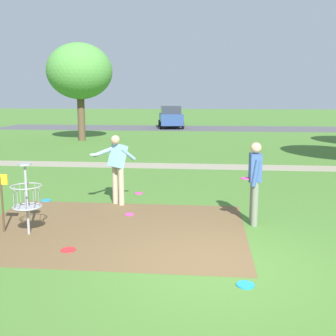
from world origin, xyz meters
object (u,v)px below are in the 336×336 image
Objects in this scene: player_foreground_watching at (255,179)px; parked_car_leftmost at (171,117)px; frisbee_by_tee at (139,193)px; disc_golf_basket at (24,196)px; tree_mid_center at (80,72)px; player_throwing at (117,165)px; frisbee_near_basket at (46,200)px; frisbee_far_left at (68,250)px; frisbee_far_right at (245,285)px; frisbee_mid_grass at (129,214)px.

parked_car_leftmost is (-4.14, 25.96, -0.05)m from player_foreground_watching.
frisbee_by_tee is (-2.82, 2.41, -0.96)m from player_foreground_watching.
tree_mid_center reaches higher than disc_golf_basket.
disc_golf_basket is 2.67m from player_throwing.
frisbee_far_left is at bearing -62.04° from frisbee_near_basket.
frisbee_near_basket is at bearing -76.07° from tree_mid_center.
parked_car_leftmost is at bearing 91.67° from frisbee_far_left.
frisbee_far_right is at bearing -65.26° from frisbee_by_tee.
tree_mid_center is (-5.85, 15.11, 4.04)m from frisbee_mid_grass.
parked_car_leftmost is at bearing 99.07° from player_foreground_watching.
frisbee_far_left is 0.04× the size of tree_mid_center.
disc_golf_basket is 0.81× the size of player_throwing.
disc_golf_basket is at bearing -118.93° from player_throwing.
frisbee_near_basket is 1.16× the size of frisbee_mid_grass.
player_throwing is 5.03m from frisbee_far_right.
parked_car_leftmost reaches higher than frisbee_mid_grass.
frisbee_mid_grass is 0.05× the size of parked_car_leftmost.
player_foreground_watching is 7.37× the size of frisbee_by_tee.
player_throwing is 7.98× the size of frisbee_mid_grass.
frisbee_mid_grass is at bearing 171.57° from player_foreground_watching.
frisbee_far_left is (1.72, -3.23, 0.00)m from frisbee_near_basket.
frisbee_mid_grass is 0.04× the size of tree_mid_center.
tree_mid_center is 1.29× the size of parked_car_leftmost.
frisbee_by_tee is at bearing 74.50° from player_throwing.
frisbee_mid_grass is at bearing 125.22° from frisbee_far_right.
tree_mid_center is at bearing 110.75° from player_throwing.
frisbee_mid_grass is (-2.69, 0.40, -0.96)m from player_foreground_watching.
tree_mid_center is at bearing 118.85° from player_foreground_watching.
frisbee_by_tee is (2.22, 0.99, 0.00)m from frisbee_near_basket.
frisbee_far_left is (-0.51, -4.22, 0.00)m from frisbee_by_tee.
player_foreground_watching is 26.29m from parked_car_leftmost.
player_foreground_watching is 1.00× the size of player_throwing.
player_foreground_watching is 6.85× the size of frisbee_near_basket.
player_throwing is 6.71× the size of frisbee_far_left.
frisbee_far_right is 29.06m from parked_car_leftmost.
parked_car_leftmost is (-0.81, 27.77, 0.91)m from frisbee_far_left.
tree_mid_center is at bearing 103.93° from frisbee_near_basket.
frisbee_by_tee is 5.79m from frisbee_far_right.
frisbee_by_tee is at bearing 139.47° from player_foreground_watching.
frisbee_by_tee is at bearing 93.80° from frisbee_mid_grass.
frisbee_mid_grass is 25.62m from parked_car_leftmost.
frisbee_by_tee is at bearing 65.23° from disc_golf_basket.
player_throwing is (1.29, 2.33, 0.23)m from disc_golf_basket.
player_foreground_watching is at bearing -15.75° from frisbee_near_basket.
player_foreground_watching is at bearing 81.96° from frisbee_far_right.
disc_golf_basket is 5.45× the size of frisbee_far_right.
player_foreground_watching is 6.71× the size of frisbee_far_left.
parked_car_leftmost is at bearing 92.32° from player_throwing.
disc_golf_basket is at bearing -114.77° from frisbee_by_tee.
player_foreground_watching is 17.97m from tree_mid_center.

